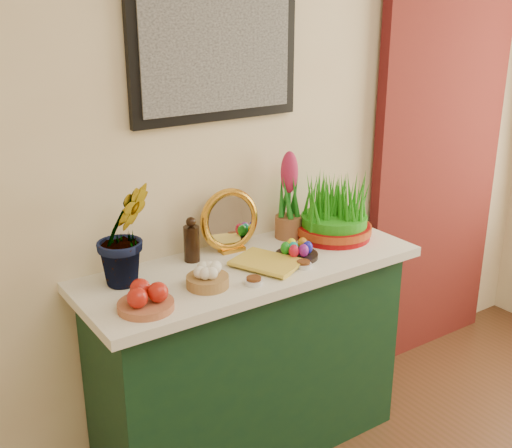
# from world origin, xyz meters

# --- Properties ---
(sideboard) EXTENTS (1.30, 0.45, 0.85)m
(sideboard) POSITION_xyz_m (-0.08, 2.00, 0.42)
(sideboard) COLOR #133419
(sideboard) RESTS_ON ground
(tablecloth) EXTENTS (1.40, 0.55, 0.04)m
(tablecloth) POSITION_xyz_m (-0.08, 2.00, 0.87)
(tablecloth) COLOR white
(tablecloth) RESTS_ON sideboard
(hyacinth_green) EXTENTS (0.26, 0.22, 0.51)m
(hyacinth_green) POSITION_xyz_m (-0.56, 2.10, 1.15)
(hyacinth_green) COLOR #1B741C
(hyacinth_green) RESTS_ON tablecloth
(apple_bowl) EXTENTS (0.21, 0.21, 0.10)m
(apple_bowl) POSITION_xyz_m (-0.60, 1.87, 0.93)
(apple_bowl) COLOR #A65939
(apple_bowl) RESTS_ON tablecloth
(garlic_basket) EXTENTS (0.18, 0.18, 0.09)m
(garlic_basket) POSITION_xyz_m (-0.33, 1.90, 0.93)
(garlic_basket) COLOR #A37642
(garlic_basket) RESTS_ON tablecloth
(vinegar_cruet) EXTENTS (0.06, 0.06, 0.19)m
(vinegar_cruet) POSITION_xyz_m (-0.26, 2.15, 0.97)
(vinegar_cruet) COLOR black
(vinegar_cruet) RESTS_ON tablecloth
(mirror) EXTENTS (0.27, 0.08, 0.27)m
(mirror) POSITION_xyz_m (-0.07, 2.16, 1.02)
(mirror) COLOR gold
(mirror) RESTS_ON tablecloth
(book) EXTENTS (0.26, 0.30, 0.03)m
(book) POSITION_xyz_m (-0.13, 1.90, 0.91)
(book) COLOR gold
(book) RESTS_ON tablecloth
(spice_dish_left) EXTENTS (0.07, 0.07, 0.03)m
(spice_dish_left) POSITION_xyz_m (-0.18, 1.83, 0.90)
(spice_dish_left) COLOR silver
(spice_dish_left) RESTS_ON tablecloth
(spice_dish_right) EXTENTS (0.07, 0.07, 0.03)m
(spice_dish_right) POSITION_xyz_m (0.07, 1.85, 0.90)
(spice_dish_right) COLOR silver
(spice_dish_right) RESTS_ON tablecloth
(egg_plate) EXTENTS (0.23, 0.23, 0.07)m
(egg_plate) POSITION_xyz_m (0.11, 1.94, 0.92)
(egg_plate) COLOR black
(egg_plate) RESTS_ON tablecloth
(hyacinth_pink) EXTENTS (0.12, 0.12, 0.39)m
(hyacinth_pink) POSITION_xyz_m (0.22, 2.15, 1.07)
(hyacinth_pink) COLOR brown
(hyacinth_pink) RESTS_ON tablecloth
(wheatgrass_sabzeh) EXTENTS (0.33, 0.33, 0.27)m
(wheatgrass_sabzeh) POSITION_xyz_m (0.39, 2.03, 1.01)
(wheatgrass_sabzeh) COLOR #940709
(wheatgrass_sabzeh) RESTS_ON tablecloth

